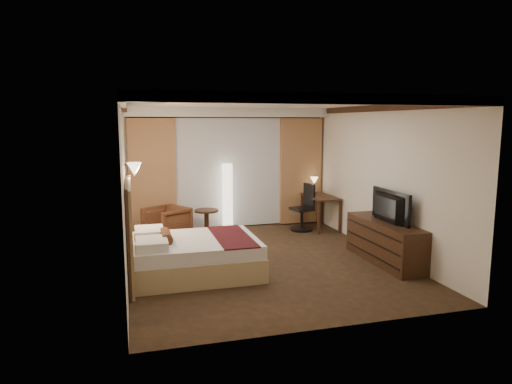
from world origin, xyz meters
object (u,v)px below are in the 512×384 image
object	(u,v)px
bed	(196,256)
armchair	(167,222)
floor_lamp	(227,197)
side_table	(207,223)
office_chair	(302,207)
dresser	(385,242)
desk	(320,212)
television	(385,203)

from	to	relation	value
bed	armchair	bearing A→B (deg)	97.20
floor_lamp	armchair	bearing A→B (deg)	-156.02
side_table	bed	bearing A→B (deg)	-103.43
armchair	office_chair	xyz separation A→B (m)	(2.97, 0.12, 0.14)
bed	side_table	bearing A→B (deg)	76.57
floor_lamp	side_table	bearing A→B (deg)	-142.62
side_table	dresser	xyz separation A→B (m)	(2.64, -2.66, 0.08)
office_chair	side_table	bearing A→B (deg)	164.59
desk	office_chair	distance (m)	0.50
dresser	desk	bearing A→B (deg)	91.09
desk	television	xyz separation A→B (m)	(0.02, -2.62, 0.67)
dresser	side_table	bearing A→B (deg)	134.78
desk	dresser	xyz separation A→B (m)	(0.05, -2.62, -0.02)
office_chair	desk	bearing A→B (deg)	-6.97
side_table	television	bearing A→B (deg)	-45.54
dresser	floor_lamp	bearing A→B (deg)	124.27
armchair	floor_lamp	bearing A→B (deg)	82.15
bed	dresser	size ratio (longest dim) A/B	1.06
desk	dresser	distance (m)	2.62
bed	desk	size ratio (longest dim) A/B	1.81
bed	television	size ratio (longest dim) A/B	1.73
dresser	television	xyz separation A→B (m)	(-0.03, 0.00, 0.68)
side_table	armchair	bearing A→B (deg)	-166.48
armchair	side_table	world-z (taller)	armchair
armchair	television	bearing A→B (deg)	22.81
office_chair	television	distance (m)	2.67
bed	television	world-z (taller)	television
side_table	office_chair	distance (m)	2.13
side_table	desk	world-z (taller)	desk
dresser	office_chair	bearing A→B (deg)	101.45
armchair	desk	distance (m)	3.44
desk	side_table	bearing A→B (deg)	179.17
side_table	desk	bearing A→B (deg)	-0.83
desk	television	size ratio (longest dim) A/B	0.96
office_chair	floor_lamp	bearing A→B (deg)	149.23
desk	dresser	size ratio (longest dim) A/B	0.59
bed	armchair	distance (m)	2.21
dresser	television	bearing A→B (deg)	180.00
armchair	dresser	world-z (taller)	armchair
floor_lamp	dresser	size ratio (longest dim) A/B	0.81
armchair	television	world-z (taller)	television
desk	bed	bearing A→B (deg)	-143.25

